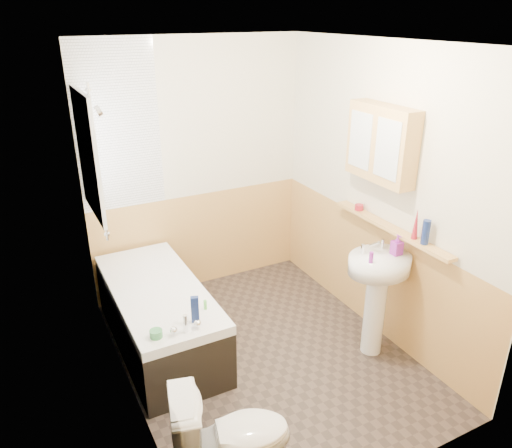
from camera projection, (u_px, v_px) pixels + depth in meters
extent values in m
plane|color=#302722|center=(264.00, 354.00, 4.24)|extent=(2.80, 2.80, 0.00)
plane|color=white|center=(267.00, 42.00, 3.25)|extent=(2.80, 2.80, 0.00)
cube|color=beige|center=(197.00, 170.00, 4.89)|extent=(2.20, 0.02, 2.50)
cube|color=beige|center=(394.00, 311.00, 2.59)|extent=(2.20, 0.02, 2.50)
cube|color=beige|center=(117.00, 249.00, 3.27)|extent=(0.02, 2.80, 2.50)
cube|color=beige|center=(380.00, 195.00, 4.21)|extent=(0.02, 2.80, 2.50)
cube|color=tan|center=(370.00, 274.00, 4.50)|extent=(0.01, 2.80, 1.00)
cube|color=tan|center=(378.00, 419.00, 2.91)|extent=(2.20, 0.01, 1.00)
cube|color=tan|center=(201.00, 240.00, 5.17)|extent=(2.20, 0.01, 1.00)
cube|color=white|center=(120.00, 248.00, 3.28)|extent=(0.01, 2.80, 2.50)
cube|color=white|center=(118.00, 127.00, 4.37)|extent=(0.75, 0.01, 1.50)
cube|color=white|center=(89.00, 155.00, 3.91)|extent=(0.03, 0.79, 0.99)
cube|color=white|center=(90.00, 154.00, 3.91)|extent=(0.01, 0.70, 0.90)
cube|color=white|center=(90.00, 154.00, 3.91)|extent=(0.01, 0.04, 0.90)
cube|color=black|center=(160.00, 320.00, 4.27)|extent=(0.70, 1.61, 0.50)
cube|color=white|center=(157.00, 291.00, 4.15)|extent=(0.70, 1.61, 0.08)
cube|color=white|center=(157.00, 292.00, 4.16)|extent=(0.56, 1.47, 0.04)
cylinder|color=silver|center=(185.00, 323.00, 3.54)|extent=(0.04, 0.04, 0.14)
sphere|color=silver|center=(174.00, 330.00, 3.51)|extent=(0.06, 0.06, 0.06)
sphere|color=silver|center=(197.00, 324.00, 3.59)|extent=(0.06, 0.06, 0.06)
cylinder|color=silver|center=(98.00, 166.00, 3.69)|extent=(0.02, 0.02, 1.21)
cylinder|color=silver|center=(107.00, 234.00, 3.91)|extent=(0.04, 0.04, 0.02)
cylinder|color=silver|center=(88.00, 90.00, 3.47)|extent=(0.04, 0.04, 0.02)
cylinder|color=silver|center=(98.00, 111.00, 3.55)|extent=(0.07, 0.08, 0.09)
imported|color=white|center=(232.00, 439.00, 2.96)|extent=(0.79, 0.57, 0.70)
cylinder|color=white|center=(374.00, 314.00, 4.15)|extent=(0.17, 0.17, 0.73)
ellipsoid|color=white|center=(380.00, 264.00, 3.96)|extent=(0.53, 0.43, 0.14)
cylinder|color=silver|center=(363.00, 249.00, 3.96)|extent=(0.03, 0.03, 0.08)
cylinder|color=silver|center=(382.00, 244.00, 4.04)|extent=(0.03, 0.03, 0.08)
cylinder|color=silver|center=(375.00, 244.00, 3.97)|extent=(0.02, 0.11, 0.09)
cube|color=tan|center=(390.00, 228.00, 4.07)|extent=(0.10, 1.31, 0.03)
cube|color=tan|center=(382.00, 144.00, 3.94)|extent=(0.16, 0.67, 0.60)
cube|color=silver|center=(387.00, 149.00, 3.78)|extent=(0.01, 0.26, 0.45)
cube|color=silver|center=(360.00, 140.00, 4.04)|extent=(0.01, 0.26, 0.45)
cylinder|color=navy|center=(426.00, 232.00, 3.73)|extent=(0.06, 0.06, 0.19)
cone|color=maroon|center=(416.00, 224.00, 3.80)|extent=(0.05, 0.05, 0.25)
cylinder|color=maroon|center=(359.00, 207.00, 4.39)|extent=(0.08, 0.08, 0.05)
imported|color=purple|center=(396.00, 250.00, 3.95)|extent=(0.08, 0.17, 0.08)
cylinder|color=purple|center=(371.00, 258.00, 3.81)|extent=(0.04, 0.04, 0.09)
cube|color=navy|center=(195.00, 309.00, 3.64)|extent=(0.07, 0.05, 0.21)
cylinder|color=#388447|center=(156.00, 334.00, 3.49)|extent=(0.12, 0.12, 0.06)
cylinder|color=#59C647|center=(205.00, 305.00, 3.82)|extent=(0.03, 0.03, 0.08)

